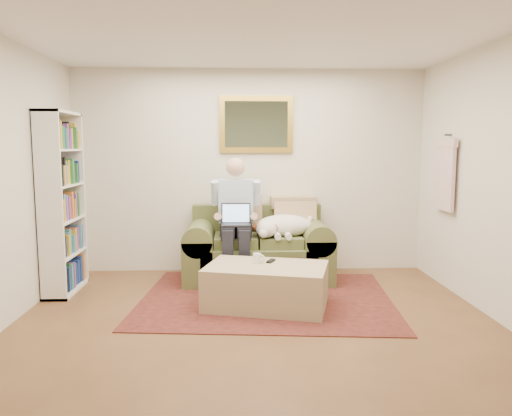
{
  "coord_description": "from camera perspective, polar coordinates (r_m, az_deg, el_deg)",
  "views": [
    {
      "loc": [
        -0.18,
        -3.96,
        1.63
      ],
      "look_at": [
        0.04,
        1.46,
        0.95
      ],
      "focal_mm": 35.0,
      "sensor_mm": 36.0,
      "label": 1
    }
  ],
  "objects": [
    {
      "name": "laptop",
      "position": [
        5.81,
        -2.31,
        -1.28
      ],
      "size": [
        0.34,
        0.27,
        0.25
      ],
      "color": "black",
      "rests_on": "seated_man"
    },
    {
      "name": "tv_remote",
      "position": [
        5.2,
        1.71,
        -6.07
      ],
      "size": [
        0.11,
        0.16,
        0.02
      ],
      "primitive_type": "cube",
      "rotation": [
        0.0,
        0.0,
        -0.43
      ],
      "color": "black",
      "rests_on": "ottoman"
    },
    {
      "name": "wall_mirror",
      "position": [
        6.44,
        0.02,
        9.54
      ],
      "size": [
        0.94,
        0.04,
        0.72
      ],
      "color": "gold",
      "rests_on": "room_shell"
    },
    {
      "name": "coffee_mug",
      "position": [
        5.14,
        0.11,
        -5.76
      ],
      "size": [
        0.08,
        0.08,
        0.1
      ],
      "primitive_type": "cylinder",
      "color": "white",
      "rests_on": "ottoman"
    },
    {
      "name": "seated_man",
      "position": [
        5.88,
        -2.31,
        -1.53
      ],
      "size": [
        0.58,
        0.83,
        1.49
      ],
      "primitive_type": null,
      "color": "#8CACD8",
      "rests_on": "sofa"
    },
    {
      "name": "sofa",
      "position": [
        6.13,
        0.2,
        -5.34
      ],
      "size": [
        1.77,
        0.9,
        1.06
      ],
      "color": "#586636",
      "rests_on": "room_shell"
    },
    {
      "name": "rug",
      "position": [
        5.43,
        1.15,
        -10.27
      ],
      "size": [
        2.81,
        2.33,
        0.01
      ],
      "primitive_type": "cube",
      "rotation": [
        0.0,
        0.0,
        -0.09
      ],
      "color": "black",
      "rests_on": "room_shell"
    },
    {
      "name": "hanging_shirt",
      "position": [
        6.05,
        20.75,
        4.03
      ],
      "size": [
        0.06,
        0.52,
        0.9
      ],
      "primitive_type": null,
      "color": "beige",
      "rests_on": "room_shell"
    },
    {
      "name": "sleeping_dog",
      "position": [
        5.99,
        3.27,
        -2.03
      ],
      "size": [
        0.73,
        0.46,
        0.27
      ],
      "primitive_type": null,
      "color": "white",
      "rests_on": "sofa"
    },
    {
      "name": "ottoman",
      "position": [
        5.11,
        1.21,
        -8.93
      ],
      "size": [
        1.34,
        1.03,
        0.43
      ],
      "primitive_type": "cube",
      "rotation": [
        0.0,
        0.0,
        -0.25
      ],
      "color": "#C8B185",
      "rests_on": "room_shell"
    },
    {
      "name": "bookshelf",
      "position": [
        5.91,
        -21.31,
        0.54
      ],
      "size": [
        0.28,
        0.8,
        2.0
      ],
      "primitive_type": null,
      "color": "white",
      "rests_on": "room_shell"
    },
    {
      "name": "room_shell",
      "position": [
        4.33,
        0.02,
        2.78
      ],
      "size": [
        4.51,
        5.0,
        2.61
      ],
      "color": "brown",
      "rests_on": "ground"
    }
  ]
}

